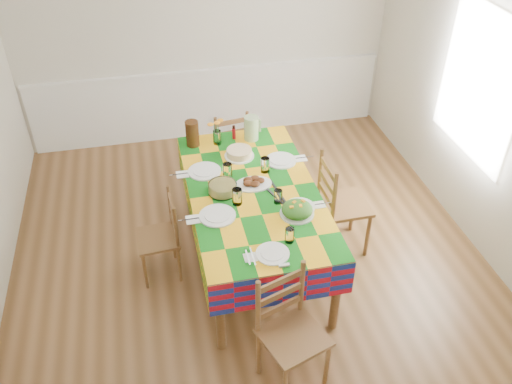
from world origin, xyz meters
TOP-DOWN VIEW (x-y plane):
  - room at (0.00, 0.00)m, footprint 4.58×5.08m
  - wainscot at (0.00, 2.48)m, footprint 4.41×0.06m
  - window_right at (2.23, 0.30)m, footprint 0.00×1.40m
  - dining_table at (0.04, 0.04)m, footprint 1.14×2.11m
  - setting_near_head at (0.07, -0.75)m, footprint 0.43×0.28m
  - setting_left_near at (-0.26, -0.20)m, footprint 0.56×0.34m
  - setting_left_far at (-0.27, 0.37)m, footprint 0.56×0.33m
  - setting_right_near at (0.33, -0.25)m, footprint 0.49×0.28m
  - setting_right_far at (0.34, 0.39)m, footprint 0.56×0.32m
  - meat_platter at (0.06, 0.12)m, footprint 0.34×0.24m
  - salad_platter at (0.33, -0.37)m, footprint 0.29×0.29m
  - pasta_bowl at (-0.22, 0.07)m, footprint 0.25×0.25m
  - cake at (0.03, 0.61)m, footprint 0.29×0.29m
  - serving_utensils at (0.22, -0.03)m, footprint 0.16×0.36m
  - flower_vase at (-0.14, 0.90)m, footprint 0.17×0.14m
  - hot_sauce at (0.04, 0.95)m, footprint 0.04×0.04m
  - green_pitcher at (0.21, 0.90)m, footprint 0.15×0.15m
  - tea_pitcher at (-0.38, 0.92)m, footprint 0.13×0.13m
  - name_card at (0.07, -0.94)m, footprint 0.08×0.03m
  - chair_near at (0.03, -1.29)m, footprint 0.55×0.54m
  - chair_far at (0.05, 1.38)m, footprint 0.47×0.45m
  - chair_left at (-0.81, 0.05)m, footprint 0.39×0.40m
  - chair_right at (0.89, 0.04)m, footprint 0.44×0.46m

SIDE VIEW (x-z plane):
  - chair_left at x=-0.81m, z-range -0.01..0.86m
  - chair_far at x=0.05m, z-range -0.01..0.93m
  - wainscot at x=0.00m, z-range 0.03..0.95m
  - chair_near at x=0.03m, z-range -0.01..0.99m
  - chair_right at x=0.89m, z-range -0.01..1.03m
  - dining_table at x=0.04m, z-range 0.32..1.14m
  - serving_utensils at x=0.22m, z-range 0.82..0.83m
  - name_card at x=0.07m, z-range 0.82..0.84m
  - meat_platter at x=0.06m, z-range 0.82..0.88m
  - setting_right_near at x=0.33m, z-range 0.79..0.91m
  - setting_near_head at x=0.07m, z-range 0.79..0.91m
  - setting_right_far at x=0.34m, z-range 0.78..0.93m
  - setting_left_far at x=-0.27m, z-range 0.78..0.93m
  - setting_left_near at x=-0.26m, z-range 0.78..0.93m
  - cake at x=0.03m, z-range 0.82..0.90m
  - pasta_bowl at x=-0.22m, z-range 0.82..0.91m
  - salad_platter at x=0.33m, z-range 0.81..0.93m
  - hot_sauce at x=0.04m, z-range 0.82..0.97m
  - flower_vase at x=-0.14m, z-range 0.80..1.07m
  - green_pitcher at x=0.21m, z-range 0.82..1.07m
  - tea_pitcher at x=-0.38m, z-range 0.82..1.09m
  - room at x=0.00m, z-range -0.04..2.74m
  - window_right at x=2.23m, z-range 0.80..2.20m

